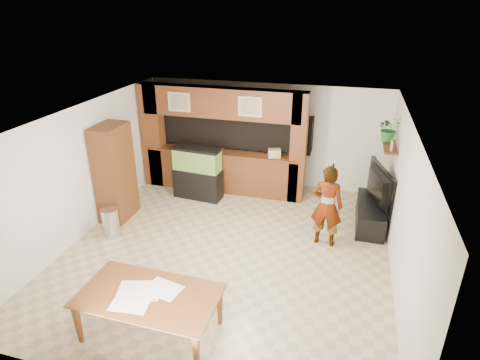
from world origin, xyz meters
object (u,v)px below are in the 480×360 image
(television, at_px, (374,186))
(dining_table, at_px, (149,316))
(person, at_px, (327,206))
(aquarium, at_px, (198,173))
(pantry_cabinet, at_px, (115,173))

(television, height_order, dining_table, television)
(television, bearing_deg, dining_table, 126.44)
(television, distance_m, person, 1.33)
(aquarium, distance_m, television, 4.02)
(person, bearing_deg, dining_table, 60.05)
(pantry_cabinet, relative_size, dining_table, 1.07)
(person, bearing_deg, aquarium, -16.24)
(pantry_cabinet, relative_size, person, 1.27)
(television, xyz_separation_m, person, (-0.88, -0.99, -0.08))
(pantry_cabinet, height_order, person, pantry_cabinet)
(aquarium, height_order, person, person)
(aquarium, distance_m, dining_table, 4.43)
(dining_table, bearing_deg, person, 55.76)
(television, distance_m, dining_table, 5.14)
(aquarium, xyz_separation_m, dining_table, (0.92, -4.33, -0.28))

